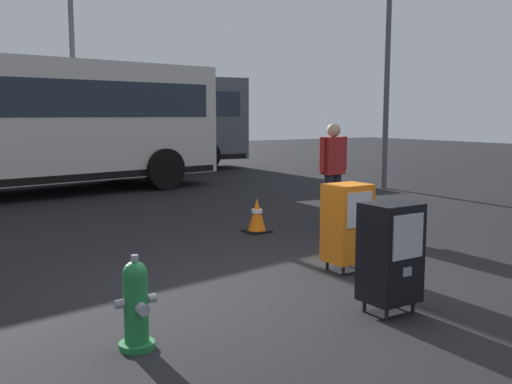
% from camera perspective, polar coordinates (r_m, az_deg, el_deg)
% --- Properties ---
extents(ground_plane, '(60.00, 60.00, 0.00)m').
position_cam_1_polar(ground_plane, '(5.93, 3.94, -10.16)').
color(ground_plane, black).
extents(fire_hydrant, '(0.33, 0.32, 0.75)m').
position_cam_1_polar(fire_hydrant, '(4.66, -11.68, -10.78)').
color(fire_hydrant, '#1E7238').
rests_on(fire_hydrant, ground_plane).
extents(newspaper_box_primary, '(0.48, 0.42, 1.02)m').
position_cam_1_polar(newspaper_box_primary, '(6.79, 8.93, -2.99)').
color(newspaper_box_primary, black).
rests_on(newspaper_box_primary, ground_plane).
extents(newspaper_box_secondary, '(0.48, 0.42, 1.02)m').
position_cam_1_polar(newspaper_box_secondary, '(5.43, 13.03, -5.77)').
color(newspaper_box_secondary, black).
rests_on(newspaper_box_secondary, ground_plane).
extents(pedestrian, '(0.55, 0.22, 1.67)m').
position_cam_1_polar(pedestrian, '(9.48, 7.56, 2.32)').
color(pedestrian, black).
rests_on(pedestrian, ground_plane).
extents(traffic_cone, '(0.36, 0.36, 0.53)m').
position_cam_1_polar(traffic_cone, '(9.00, 0.09, -2.32)').
color(traffic_cone, black).
rests_on(traffic_cone, ground_plane).
extents(bus_far, '(10.72, 3.74, 3.00)m').
position_cam_1_polar(bus_far, '(18.97, -16.98, 6.96)').
color(bus_far, '#4C5156').
rests_on(bus_far, ground_plane).
extents(street_light_near_left, '(0.32, 0.32, 7.72)m').
position_cam_1_polar(street_light_near_left, '(16.84, -17.68, 16.20)').
color(street_light_near_left, '#4C4F54').
rests_on(street_light_near_left, ground_plane).
extents(street_light_near_right, '(0.32, 0.32, 7.08)m').
position_cam_1_polar(street_light_near_right, '(14.79, 12.86, 16.32)').
color(street_light_near_right, '#4C4F54').
rests_on(street_light_near_right, ground_plane).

